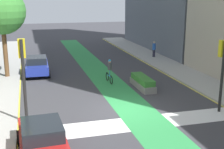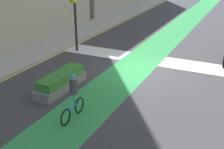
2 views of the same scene
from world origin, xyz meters
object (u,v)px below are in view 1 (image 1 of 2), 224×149
Objects in this scene: cyclist_in_lane at (109,70)px; street_tree_near at (2,11)px; traffic_signal_near_right at (222,62)px; pedestrian_sidewalk_right_a at (154,49)px; traffic_signal_near_left at (23,66)px; car_red_left_near at (42,139)px; car_blue_left_far at (37,65)px; median_planter at (143,83)px.

street_tree_near reaches higher than cyclist_in_lane.
pedestrian_sidewalk_right_a is (2.47, 15.48, -1.92)m from traffic_signal_near_right.
pedestrian_sidewalk_right_a is at bearing 47.62° from traffic_signal_near_left.
traffic_signal_near_right is 0.97× the size of car_red_left_near.
car_red_left_near is 22.16m from pedestrian_sidewalk_right_a.
street_tree_near reaches higher than traffic_signal_near_right.
street_tree_near reaches higher than pedestrian_sidewalk_right_a.
traffic_signal_near_right is 0.98× the size of car_blue_left_far.
car_red_left_near is 14.27m from car_blue_left_far.
car_blue_left_far is 2.29× the size of cyclist_in_lane.
car_blue_left_far is 0.60× the size of street_tree_near.
traffic_signal_near_left reaches higher than traffic_signal_near_right.
street_tree_near is at bearing 98.66° from car_red_left_near.
cyclist_in_lane is at bearing 134.81° from median_planter.
traffic_signal_near_right is 0.93× the size of traffic_signal_near_left.
median_planter is (7.54, 8.21, -0.40)m from car_red_left_near.
pedestrian_sidewalk_right_a is 11.24m from median_planter.
traffic_signal_near_left is 10.41m from street_tree_near.
street_tree_near is at bearing 150.07° from median_planter.
traffic_signal_near_left reaches higher than car_blue_left_far.
traffic_signal_near_left is 1.39× the size of median_planter.
car_red_left_near reaches higher than median_planter.
traffic_signal_near_left is 1.06× the size of car_blue_left_far.
traffic_signal_near_right is at bearing -58.43° from cyclist_in_lane.
cyclist_in_lane is 1.12× the size of pedestrian_sidewalk_right_a.
cyclist_in_lane reaches higher than car_red_left_near.
traffic_signal_near_left is 2.41× the size of cyclist_in_lane.
cyclist_in_lane is at bearing -37.78° from car_blue_left_far.
car_blue_left_far is (0.31, 14.27, 0.00)m from car_red_left_near.
street_tree_near is (-1.47, 10.06, 2.21)m from traffic_signal_near_left.
median_planter is (1.96, -1.98, -0.57)m from cyclist_in_lane.
traffic_signal_near_left is 1.05× the size of car_red_left_near.
car_red_left_near and car_blue_left_far have the same top height.
car_red_left_near is (0.62, -3.70, -2.33)m from traffic_signal_near_left.
traffic_signal_near_right is 2.50× the size of pedestrian_sidewalk_right_a.
traffic_signal_near_left is at bearing -151.07° from median_planter.
cyclist_in_lane is at bearing 121.57° from traffic_signal_near_right.
car_blue_left_far is 6.67m from cyclist_in_lane.
traffic_signal_near_left is 4.41m from car_red_left_near.
cyclist_in_lane reaches higher than median_planter.
street_tree_near is (-14.72, -4.46, 4.35)m from pedestrian_sidewalk_right_a.
cyclist_in_lane is at bearing -131.28° from pedestrian_sidewalk_right_a.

